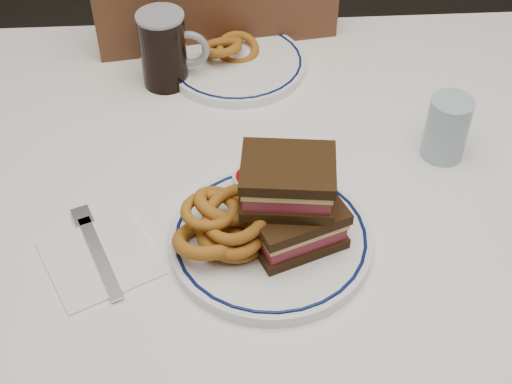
{
  "coord_description": "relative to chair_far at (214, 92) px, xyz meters",
  "views": [
    {
      "loc": [
        -0.05,
        -0.85,
        1.52
      ],
      "look_at": [
        -0.01,
        -0.15,
        0.83
      ],
      "focal_mm": 50.0,
      "sensor_mm": 36.0,
      "label": 1
    }
  ],
  "objects": [
    {
      "name": "ketchup_ramekin",
      "position": [
        0.05,
        -0.56,
        0.24
      ],
      "size": [
        0.06,
        0.06,
        0.03
      ],
      "color": "silver",
      "rests_on": "main_plate"
    },
    {
      "name": "far_plate",
      "position": [
        0.05,
        -0.21,
        0.22
      ],
      "size": [
        0.26,
        0.26,
        0.02
      ],
      "color": "white",
      "rests_on": "dining_table"
    },
    {
      "name": "main_plate",
      "position": [
        0.08,
        -0.65,
        0.22
      ],
      "size": [
        0.29,
        0.29,
        0.02
      ],
      "color": "white",
      "rests_on": "dining_table"
    },
    {
      "name": "napkin_fork",
      "position": [
        -0.17,
        -0.66,
        0.21
      ],
      "size": [
        0.19,
        0.2,
        0.01
      ],
      "color": "white",
      "rests_on": "dining_table"
    },
    {
      "name": "chair_far",
      "position": [
        0.0,
        0.0,
        0.0
      ],
      "size": [
        0.52,
        0.52,
        1.0
      ],
      "color": "#432315",
      "rests_on": "floor"
    },
    {
      "name": "onion_rings_main",
      "position": [
        0.01,
        -0.66,
        0.26
      ],
      "size": [
        0.14,
        0.14,
        0.1
      ],
      "color": "brown",
      "rests_on": "main_plate"
    },
    {
      "name": "dining_table",
      "position": [
        0.07,
        -0.47,
        0.1
      ],
      "size": [
        1.27,
        0.87,
        0.75
      ],
      "color": "silver",
      "rests_on": "floor"
    },
    {
      "name": "beer_mug",
      "position": [
        -0.08,
        -0.24,
        0.28
      ],
      "size": [
        0.12,
        0.08,
        0.14
      ],
      "color": "black",
      "rests_on": "dining_table"
    },
    {
      "name": "water_glass",
      "position": [
        0.37,
        -0.47,
        0.26
      ],
      "size": [
        0.07,
        0.07,
        0.11
      ],
      "primitive_type": "cylinder",
      "color": "#90ACBA",
      "rests_on": "dining_table"
    },
    {
      "name": "reuben_sandwich",
      "position": [
        0.1,
        -0.65,
        0.29
      ],
      "size": [
        0.15,
        0.14,
        0.13
      ],
      "color": "black",
      "rests_on": "main_plate"
    },
    {
      "name": "onion_rings_far",
      "position": [
        0.03,
        -0.19,
        0.24
      ],
      "size": [
        0.11,
        0.1,
        0.06
      ],
      "color": "brown",
      "rests_on": "far_plate"
    }
  ]
}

